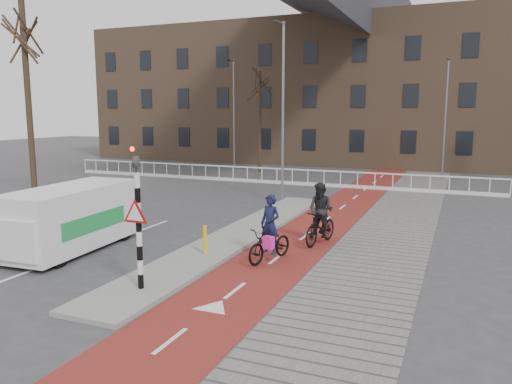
% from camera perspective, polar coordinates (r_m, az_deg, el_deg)
% --- Properties ---
extents(ground, '(120.00, 120.00, 0.00)m').
position_cam_1_polar(ground, '(14.24, -6.25, -9.07)').
color(ground, '#38383A').
rests_on(ground, ground).
extents(bike_lane, '(2.50, 60.00, 0.01)m').
position_cam_1_polar(bike_lane, '(22.84, 9.30, -2.14)').
color(bike_lane, maroon).
rests_on(bike_lane, ground).
extents(sidewalk, '(3.00, 60.00, 0.01)m').
position_cam_1_polar(sidewalk, '(22.39, 16.29, -2.63)').
color(sidewalk, slate).
rests_on(sidewalk, ground).
extents(curb_island, '(1.80, 16.00, 0.12)m').
position_cam_1_polar(curb_island, '(17.96, -2.06, -4.96)').
color(curb_island, gray).
rests_on(curb_island, ground).
extents(traffic_signal, '(0.80, 0.80, 3.68)m').
position_cam_1_polar(traffic_signal, '(12.39, -13.36, -2.51)').
color(traffic_signal, black).
rests_on(traffic_signal, curb_island).
extents(bollard, '(0.12, 0.12, 0.89)m').
position_cam_1_polar(bollard, '(15.40, -5.84, -5.47)').
color(bollard, yellow).
rests_on(bollard, curb_island).
extents(cyclist_near, '(1.20, 2.05, 2.02)m').
position_cam_1_polar(cyclist_near, '(14.97, 1.62, -5.38)').
color(cyclist_near, black).
rests_on(cyclist_near, bike_lane).
extents(cyclist_far, '(1.03, 2.04, 2.09)m').
position_cam_1_polar(cyclist_far, '(16.93, 7.39, -3.08)').
color(cyclist_far, black).
rests_on(cyclist_far, bike_lane).
extents(van, '(2.20, 4.92, 2.07)m').
position_cam_1_polar(van, '(17.10, -20.40, -2.72)').
color(van, silver).
rests_on(van, ground).
extents(railing, '(28.00, 0.10, 0.99)m').
position_cam_1_polar(railing, '(31.34, 0.68, 1.60)').
color(railing, silver).
rests_on(railing, ground).
extents(townhouse_row, '(46.00, 10.00, 15.90)m').
position_cam_1_polar(townhouse_row, '(44.98, 10.49, 13.34)').
color(townhouse_row, '#7F6047').
rests_on(townhouse_row, ground).
extents(tree_left, '(0.29, 0.29, 9.61)m').
position_cam_1_polar(tree_left, '(26.57, -24.56, 9.14)').
color(tree_left, black).
rests_on(tree_left, ground).
extents(tree_mid, '(0.22, 0.22, 7.35)m').
position_cam_1_polar(tree_mid, '(37.08, 0.42, 8.00)').
color(tree_mid, black).
rests_on(tree_mid, ground).
extents(streetlight_near, '(0.12, 0.12, 8.61)m').
position_cam_1_polar(streetlight_near, '(24.37, 3.10, 8.85)').
color(streetlight_near, slate).
rests_on(streetlight_near, ground).
extents(streetlight_left, '(0.12, 0.12, 8.20)m').
position_cam_1_polar(streetlight_left, '(37.48, -2.53, 8.66)').
color(streetlight_left, slate).
rests_on(streetlight_left, ground).
extents(streetlight_right, '(0.12, 0.12, 7.83)m').
position_cam_1_polar(streetlight_right, '(35.26, 20.82, 7.74)').
color(streetlight_right, slate).
rests_on(streetlight_right, ground).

